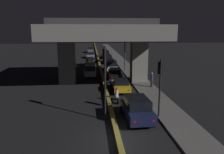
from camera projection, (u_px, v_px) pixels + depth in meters
The scene contains 21 objects.
ground_plane at pixel (118, 140), 13.84m from camera, with size 200.00×200.00×0.00m, color black.
median_divider at pixel (99, 61), 47.84m from camera, with size 0.35×126.00×0.37m, color olive.
sidewalk_right at pixel (125, 66), 41.50m from camera, with size 2.58×126.00×0.13m, color #5B5956.
elevated_overpass at pixel (103, 36), 27.79m from camera, with size 14.50×12.61×8.28m.
traffic_light_left_of_median at pixel (105, 71), 16.27m from camera, with size 0.30×0.49×5.71m.
traffic_light_right_of_median at pixel (160, 78), 16.82m from camera, with size 0.30×0.49×4.69m.
street_lamp at pixel (123, 41), 35.96m from camera, with size 2.72×0.32×8.38m.
car_dark_blue_lead at pixel (137, 109), 16.77m from camera, with size 2.19×4.17×1.78m.
car_taxi_yellow_second at pixel (121, 85), 24.76m from camera, with size 2.00×4.09×1.37m.
car_black_third at pixel (115, 73), 31.70m from camera, with size 1.99×4.85×1.38m.
car_white_fourth at pixel (111, 65), 37.14m from camera, with size 2.02×4.22×1.71m.
car_dark_red_fifth at pixel (108, 59), 45.62m from camera, with size 1.89×4.44×1.72m.
car_black_sixth at pixel (105, 54), 53.62m from camera, with size 2.05×4.18×1.77m.
car_white_lead_oncoming at pixel (90, 70), 33.05m from camera, with size 1.83×4.75×1.67m.
car_taxi_yellow_second_oncoming at pixel (90, 61), 42.21m from camera, with size 1.89×4.47×1.61m.
car_silver_third_oncoming at pixel (91, 55), 53.80m from camera, with size 2.04×4.17×1.30m.
car_grey_fourth_oncoming at pixel (91, 50), 66.50m from camera, with size 1.92×4.27×1.53m.
motorcycle_white_filtering_near at pixel (117, 96), 21.10m from camera, with size 0.34×1.91×1.44m.
motorcycle_blue_filtering_mid at pixel (110, 80), 27.81m from camera, with size 0.32×1.92×1.40m.
motorcycle_black_filtering_far at pixel (105, 69), 35.06m from camera, with size 0.33×1.73×1.38m.
pedestrian_on_sidewalk at pixel (152, 80), 26.02m from camera, with size 0.32×0.32×1.76m.
Camera 1 is at (-1.55, -12.57, 6.88)m, focal length 35.00 mm.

